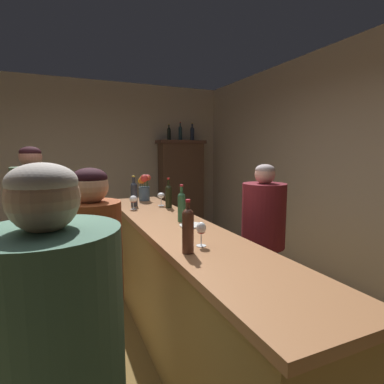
{
  "coord_description": "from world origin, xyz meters",
  "views": [
    {
      "loc": [
        -0.21,
        -2.16,
        1.62
      ],
      "look_at": [
        1.02,
        0.63,
        1.22
      ],
      "focal_mm": 28.39,
      "sensor_mm": 36.0,
      "label": 1
    }
  ],
  "objects_px": {
    "wine_bottle_syrah": "(188,229)",
    "wine_glass_rear": "(161,196)",
    "bar_counter": "(178,287)",
    "patron_by_cabinet": "(95,288)",
    "wine_bottle_pinot": "(182,205)",
    "display_bottle_left": "(169,133)",
    "wine_glass_front": "(201,230)",
    "cheese_plate": "(192,225)",
    "bartender": "(263,242)",
    "wine_bottle_merlot": "(134,193)",
    "display_bottle_center": "(192,133)",
    "display_cabinet": "(181,187)",
    "flower_arrangement": "(144,186)",
    "wine_bottle_malbec": "(169,195)",
    "patron_in_navy": "(35,223)",
    "display_bottle_midleft": "(180,132)",
    "wine_glass_mid": "(133,200)"
  },
  "relations": [
    {
      "from": "display_cabinet",
      "to": "wine_glass_mid",
      "type": "xyz_separation_m",
      "value": [
        -1.44,
        -2.3,
        0.18
      ]
    },
    {
      "from": "wine_bottle_merlot",
      "to": "patron_in_navy",
      "type": "distance_m",
      "value": 1.02
    },
    {
      "from": "bar_counter",
      "to": "display_bottle_center",
      "type": "height_order",
      "value": "display_bottle_center"
    },
    {
      "from": "patron_by_cabinet",
      "to": "bartender",
      "type": "xyz_separation_m",
      "value": [
        1.49,
        0.43,
        -0.03
      ]
    },
    {
      "from": "display_cabinet",
      "to": "patron_in_navy",
      "type": "xyz_separation_m",
      "value": [
        -2.36,
        -1.97,
        -0.04
      ]
    },
    {
      "from": "wine_bottle_pinot",
      "to": "display_bottle_midleft",
      "type": "relative_size",
      "value": 0.94
    },
    {
      "from": "wine_bottle_merlot",
      "to": "display_cabinet",
      "type": "bearing_deg",
      "value": 56.81
    },
    {
      "from": "wine_bottle_merlot",
      "to": "cheese_plate",
      "type": "relative_size",
      "value": 1.72
    },
    {
      "from": "wine_glass_mid",
      "to": "display_bottle_center",
      "type": "distance_m",
      "value": 2.96
    },
    {
      "from": "bar_counter",
      "to": "patron_by_cabinet",
      "type": "bearing_deg",
      "value": -145.58
    },
    {
      "from": "wine_bottle_pinot",
      "to": "patron_by_cabinet",
      "type": "relative_size",
      "value": 0.2
    },
    {
      "from": "wine_bottle_pinot",
      "to": "cheese_plate",
      "type": "xyz_separation_m",
      "value": [
        0.01,
        -0.18,
        -0.13
      ]
    },
    {
      "from": "wine_bottle_pinot",
      "to": "display_bottle_left",
      "type": "bearing_deg",
      "value": 72.32
    },
    {
      "from": "wine_glass_rear",
      "to": "wine_bottle_malbec",
      "type": "bearing_deg",
      "value": -77.57
    },
    {
      "from": "wine_bottle_syrah",
      "to": "flower_arrangement",
      "type": "xyz_separation_m",
      "value": [
        0.27,
        1.97,
        0.03
      ]
    },
    {
      "from": "display_cabinet",
      "to": "wine_glass_rear",
      "type": "distance_m",
      "value": 2.49
    },
    {
      "from": "display_cabinet",
      "to": "display_bottle_left",
      "type": "bearing_deg",
      "value": 180.0
    },
    {
      "from": "wine_glass_mid",
      "to": "wine_bottle_pinot",
      "type": "bearing_deg",
      "value": -70.64
    },
    {
      "from": "bar_counter",
      "to": "wine_glass_front",
      "type": "height_order",
      "value": "wine_glass_front"
    },
    {
      "from": "patron_by_cabinet",
      "to": "patron_in_navy",
      "type": "distance_m",
      "value": 1.68
    },
    {
      "from": "wine_bottle_pinot",
      "to": "display_bottle_midleft",
      "type": "height_order",
      "value": "display_bottle_midleft"
    },
    {
      "from": "wine_bottle_syrah",
      "to": "patron_by_cabinet",
      "type": "height_order",
      "value": "patron_by_cabinet"
    },
    {
      "from": "wine_glass_mid",
      "to": "patron_in_navy",
      "type": "relative_size",
      "value": 0.09
    },
    {
      "from": "bar_counter",
      "to": "display_bottle_center",
      "type": "relative_size",
      "value": 9.75
    },
    {
      "from": "display_bottle_midleft",
      "to": "bartender",
      "type": "distance_m",
      "value": 3.41
    },
    {
      "from": "cheese_plate",
      "to": "display_cabinet",
      "type": "bearing_deg",
      "value": 69.67
    },
    {
      "from": "wine_glass_rear",
      "to": "patron_in_navy",
      "type": "distance_m",
      "value": 1.29
    },
    {
      "from": "wine_glass_front",
      "to": "display_bottle_midleft",
      "type": "height_order",
      "value": "display_bottle_midleft"
    },
    {
      "from": "wine_glass_rear",
      "to": "bartender",
      "type": "relative_size",
      "value": 0.1
    },
    {
      "from": "wine_glass_front",
      "to": "patron_by_cabinet",
      "type": "distance_m",
      "value": 0.7
    },
    {
      "from": "wine_bottle_syrah",
      "to": "wine_glass_rear",
      "type": "distance_m",
      "value": 1.58
    },
    {
      "from": "display_bottle_left",
      "to": "cheese_plate",
      "type": "bearing_deg",
      "value": -106.54
    },
    {
      "from": "patron_by_cabinet",
      "to": "wine_glass_front",
      "type": "bearing_deg",
      "value": -23.53
    },
    {
      "from": "wine_bottle_merlot",
      "to": "display_bottle_center",
      "type": "bearing_deg",
      "value": 52.65
    },
    {
      "from": "wine_bottle_syrah",
      "to": "patron_by_cabinet",
      "type": "xyz_separation_m",
      "value": [
        -0.51,
        0.15,
        -0.33
      ]
    },
    {
      "from": "wine_bottle_malbec",
      "to": "patron_in_navy",
      "type": "relative_size",
      "value": 0.19
    },
    {
      "from": "wine_bottle_pinot",
      "to": "bartender",
      "type": "height_order",
      "value": "bartender"
    },
    {
      "from": "bar_counter",
      "to": "display_bottle_center",
      "type": "xyz_separation_m",
      "value": [
        1.5,
        3.13,
        1.45
      ]
    },
    {
      "from": "wine_glass_mid",
      "to": "patron_by_cabinet",
      "type": "bearing_deg",
      "value": -112.01
    },
    {
      "from": "wine_bottle_merlot",
      "to": "wine_glass_front",
      "type": "xyz_separation_m",
      "value": [
        0.06,
        -1.55,
        -0.04
      ]
    },
    {
      "from": "display_bottle_left",
      "to": "patron_by_cabinet",
      "type": "distance_m",
      "value": 4.15
    },
    {
      "from": "bar_counter",
      "to": "display_cabinet",
      "type": "xyz_separation_m",
      "value": [
        1.27,
        3.13,
        0.43
      ]
    },
    {
      "from": "wine_bottle_pinot",
      "to": "display_bottle_left",
      "type": "relative_size",
      "value": 1.07
    },
    {
      "from": "wine_bottle_merlot",
      "to": "flower_arrangement",
      "type": "bearing_deg",
      "value": 58.9
    },
    {
      "from": "wine_glass_rear",
      "to": "bartender",
      "type": "height_order",
      "value": "bartender"
    },
    {
      "from": "cheese_plate",
      "to": "bartender",
      "type": "height_order",
      "value": "bartender"
    },
    {
      "from": "display_cabinet",
      "to": "wine_bottle_pinot",
      "type": "distance_m",
      "value": 3.23
    },
    {
      "from": "bar_counter",
      "to": "wine_bottle_pinot",
      "type": "xyz_separation_m",
      "value": [
        0.08,
        0.13,
        0.65
      ]
    },
    {
      "from": "wine_bottle_syrah",
      "to": "wine_glass_rear",
      "type": "relative_size",
      "value": 2.17
    },
    {
      "from": "wine_glass_mid",
      "to": "patron_by_cabinet",
      "type": "relative_size",
      "value": 0.09
    }
  ]
}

